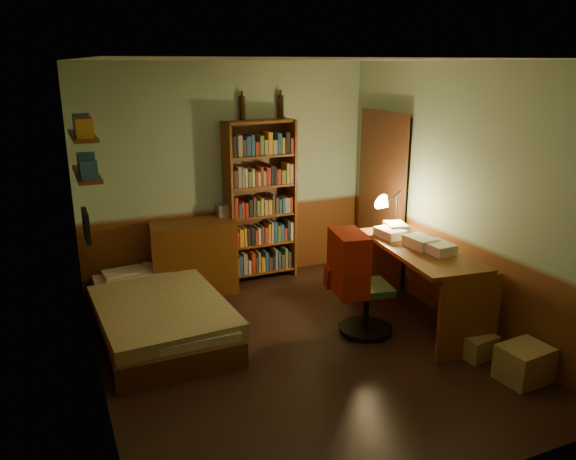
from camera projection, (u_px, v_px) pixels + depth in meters
name	position (u px, v px, depth m)	size (l,w,h in m)	color
floor	(299.00, 350.00, 5.26)	(3.50, 4.00, 0.02)	black
ceiling	(301.00, 58.00, 4.51)	(3.50, 4.00, 0.02)	silver
wall_back	(228.00, 175.00, 6.64)	(3.50, 0.02, 2.60)	#8CA686
wall_left	(87.00, 240.00, 4.20)	(0.02, 4.00, 2.60)	#8CA686
wall_right	(460.00, 197.00, 5.56)	(0.02, 4.00, 2.60)	#8CA686
wall_front	(452.00, 302.00, 3.12)	(3.50, 0.02, 2.60)	#8CA686
doorway	(383.00, 199.00, 6.77)	(0.06, 0.90, 2.00)	black
door_trim	(381.00, 199.00, 6.76)	(0.02, 0.98, 2.08)	#442413
bed	(158.00, 301.00, 5.57)	(1.11, 2.07, 0.62)	#626D3D
dresser	(194.00, 257.00, 6.48)	(0.95, 0.48, 0.85)	#5D3011
mini_stereo	(227.00, 209.00, 6.63)	(0.26, 0.20, 0.14)	#B2B2B7
bookshelf	(260.00, 202.00, 6.73)	(0.83, 0.26, 1.94)	#5D3011
bottle_left	(242.00, 108.00, 6.44)	(0.07, 0.07, 0.27)	black
bottle_right	(281.00, 107.00, 6.63)	(0.07, 0.07, 0.27)	black
desk	(417.00, 286.00, 5.65)	(0.64, 1.55, 0.83)	#5D3011
paper_stack	(396.00, 228.00, 5.98)	(0.20, 0.27, 0.11)	silver
desk_lamp	(397.00, 200.00, 6.14)	(0.18, 0.18, 0.61)	black
office_chair	(367.00, 292.00, 5.47)	(0.43, 0.38, 0.87)	#2A5030
red_jacket	(375.00, 223.00, 5.15)	(0.27, 0.50, 0.60)	#B32107
wall_shelf_lower	(87.00, 174.00, 5.13)	(0.20, 0.90, 0.03)	#5D3011
wall_shelf_upper	(83.00, 136.00, 5.03)	(0.20, 0.90, 0.03)	#5D3011
framed_picture	(86.00, 226.00, 4.76)	(0.04, 0.32, 0.26)	black
cardboard_box_a	(524.00, 363.00, 4.71)	(0.41, 0.32, 0.30)	olive
cardboard_box_b	(477.00, 346.00, 5.10)	(0.30, 0.25, 0.21)	olive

